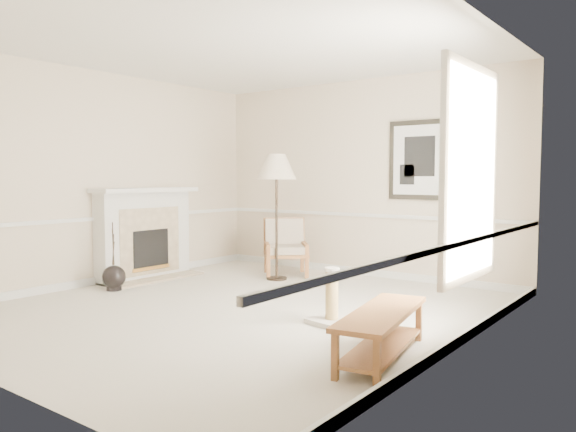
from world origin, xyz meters
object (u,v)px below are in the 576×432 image
(bench, at_px, (382,327))
(scratching_post, at_px, (332,306))
(floor_vase, at_px, (114,278))
(armchair, at_px, (285,244))
(floor_lamp, at_px, (277,170))

(bench, distance_m, scratching_post, 1.12)
(floor_vase, relative_size, bench, 0.63)
(floor_vase, bearing_deg, armchair, 65.57)
(floor_lamp, xyz_separation_m, scratching_post, (1.94, -1.58, -1.38))
(floor_vase, relative_size, armchair, 0.96)
(armchair, xyz_separation_m, bench, (3.00, -2.67, -0.19))
(bench, relative_size, scratching_post, 2.51)
(floor_vase, distance_m, scratching_post, 3.16)
(armchair, relative_size, bench, 0.65)
(bench, xyz_separation_m, scratching_post, (-0.90, 0.67, -0.08))
(bench, bearing_deg, floor_vase, 174.76)
(floor_vase, distance_m, floor_lamp, 2.63)
(floor_vase, height_order, scratching_post, floor_vase)
(armchair, distance_m, bench, 4.02)
(armchair, distance_m, scratching_post, 2.91)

